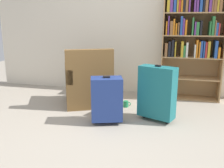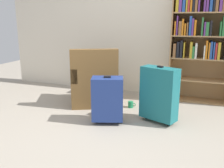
{
  "view_description": "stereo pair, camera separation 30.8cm",
  "coord_description": "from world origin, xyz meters",
  "px_view_note": "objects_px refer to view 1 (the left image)",
  "views": [
    {
      "loc": [
        0.76,
        -2.52,
        1.31
      ],
      "look_at": [
        0.05,
        0.37,
        0.55
      ],
      "focal_mm": 40.5,
      "sensor_mm": 36.0,
      "label": 1
    },
    {
      "loc": [
        1.06,
        -2.43,
        1.31
      ],
      "look_at": [
        0.05,
        0.37,
        0.55
      ],
      "focal_mm": 40.5,
      "sensor_mm": 36.0,
      "label": 2
    }
  ],
  "objects_px": {
    "bookshelf": "(192,36)",
    "mug": "(126,104)",
    "armchair": "(88,85)",
    "suitcase_teal": "(157,92)",
    "suitcase_navy_blue": "(107,99)"
  },
  "relations": [
    {
      "from": "suitcase_teal",
      "to": "bookshelf",
      "type": "bearing_deg",
      "value": 68.04
    },
    {
      "from": "bookshelf",
      "to": "suitcase_teal",
      "type": "height_order",
      "value": "bookshelf"
    },
    {
      "from": "bookshelf",
      "to": "mug",
      "type": "height_order",
      "value": "bookshelf"
    },
    {
      "from": "bookshelf",
      "to": "armchair",
      "type": "height_order",
      "value": "bookshelf"
    },
    {
      "from": "armchair",
      "to": "mug",
      "type": "xyz_separation_m",
      "value": [
        0.61,
        -0.01,
        -0.27
      ]
    },
    {
      "from": "armchair",
      "to": "suitcase_navy_blue",
      "type": "xyz_separation_m",
      "value": [
        0.48,
        -0.68,
        0.01
      ]
    },
    {
      "from": "bookshelf",
      "to": "mug",
      "type": "relative_size",
      "value": 14.63
    },
    {
      "from": "armchair",
      "to": "mug",
      "type": "distance_m",
      "value": 0.67
    },
    {
      "from": "bookshelf",
      "to": "suitcase_teal",
      "type": "xyz_separation_m",
      "value": [
        -0.46,
        -1.13,
        -0.66
      ]
    },
    {
      "from": "armchair",
      "to": "mug",
      "type": "bearing_deg",
      "value": -0.83
    },
    {
      "from": "armchair",
      "to": "suitcase_navy_blue",
      "type": "height_order",
      "value": "armchair"
    },
    {
      "from": "suitcase_teal",
      "to": "armchair",
      "type": "bearing_deg",
      "value": 158.39
    },
    {
      "from": "suitcase_teal",
      "to": "suitcase_navy_blue",
      "type": "bearing_deg",
      "value": -158.37
    },
    {
      "from": "armchair",
      "to": "suitcase_teal",
      "type": "xyz_separation_m",
      "value": [
        1.1,
        -0.44,
        0.07
      ]
    },
    {
      "from": "bookshelf",
      "to": "mug",
      "type": "distance_m",
      "value": 1.55
    }
  ]
}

